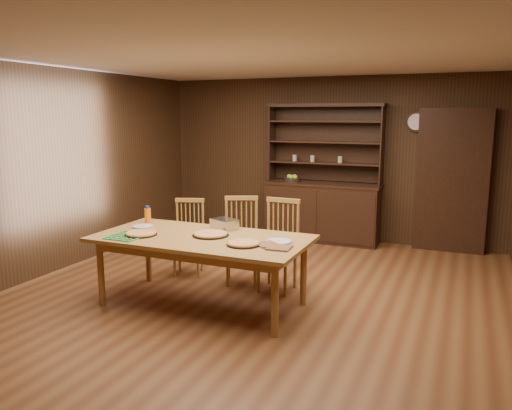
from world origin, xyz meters
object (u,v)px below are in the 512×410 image
at_px(chair_left, 189,234).
at_px(juice_bottle, 148,215).
at_px(chair_right, 280,242).
at_px(china_hutch, 322,204).
at_px(chair_center, 241,237).
at_px(dining_table, 202,243).

xyz_separation_m(chair_left, juice_bottle, (-0.19, -0.60, 0.34)).
bearing_deg(chair_right, china_hutch, 95.85).
bearing_deg(chair_right, chair_left, 177.62).
bearing_deg(china_hutch, chair_center, -98.89).
relative_size(dining_table, chair_center, 2.17).
relative_size(dining_table, chair_left, 2.35).
height_order(china_hutch, chair_left, china_hutch).
xyz_separation_m(china_hutch, chair_left, (-1.11, -2.28, -0.09)).
bearing_deg(chair_right, chair_center, 174.42).
relative_size(dining_table, chair_right, 2.13).
xyz_separation_m(chair_center, chair_right, (0.52, -0.07, 0.01)).
height_order(chair_center, chair_right, chair_right).
bearing_deg(chair_left, china_hutch, 45.03).
xyz_separation_m(dining_table, juice_bottle, (-0.89, 0.32, 0.16)).
bearing_deg(chair_center, chair_right, -31.57).
height_order(dining_table, juice_bottle, juice_bottle).
height_order(dining_table, chair_right, chair_right).
xyz_separation_m(dining_table, chair_center, (0.05, 0.89, -0.14)).
relative_size(china_hutch, chair_right, 2.07).
relative_size(china_hutch, chair_center, 2.10).
height_order(chair_right, juice_bottle, chair_right).
xyz_separation_m(chair_left, chair_right, (1.27, -0.10, 0.06)).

